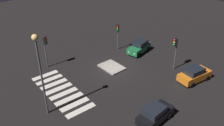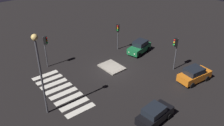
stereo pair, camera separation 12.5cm
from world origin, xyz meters
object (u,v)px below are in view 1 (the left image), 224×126
(street_lamp, at_px, (39,63))
(traffic_light_south, at_px, (45,45))
(traffic_island, at_px, (112,67))
(traffic_light_west, at_px, (118,31))
(car_green, at_px, (139,47))
(car_orange, at_px, (194,74))
(traffic_light_north, at_px, (176,46))
(car_black, at_px, (155,114))

(street_lamp, bearing_deg, traffic_light_south, 153.78)
(traffic_island, relative_size, traffic_light_west, 0.81)
(car_green, bearing_deg, car_orange, 75.08)
(traffic_light_north, bearing_deg, car_black, 66.83)
(traffic_light_north, xyz_separation_m, traffic_light_south, (-10.23, -11.94, -0.03))
(car_green, height_order, traffic_light_north, traffic_light_north)
(car_green, height_order, traffic_light_west, traffic_light_west)
(car_green, relative_size, car_orange, 0.99)
(car_orange, bearing_deg, traffic_light_north, 93.35)
(car_green, distance_m, traffic_light_south, 12.85)
(traffic_light_south, height_order, street_lamp, street_lamp)
(car_orange, xyz_separation_m, traffic_light_north, (-3.18, 0.14, 2.32))
(car_green, height_order, street_lamp, street_lamp)
(traffic_light_south, bearing_deg, traffic_island, 3.88)
(car_green, height_order, car_orange, car_orange)
(traffic_island, xyz_separation_m, street_lamp, (2.77, -10.10, 5.46))
(traffic_light_west, bearing_deg, traffic_light_north, 59.21)
(car_orange, distance_m, car_black, 8.64)
(car_orange, height_order, traffic_light_south, traffic_light_south)
(traffic_island, distance_m, traffic_light_west, 5.91)
(traffic_light_west, distance_m, street_lamp, 15.48)
(car_green, relative_size, traffic_light_north, 0.98)
(traffic_island, bearing_deg, traffic_light_west, 132.39)
(car_orange, relative_size, traffic_light_west, 1.08)
(car_green, height_order, traffic_light_south, traffic_light_south)
(traffic_island, bearing_deg, street_lamp, -74.66)
(traffic_light_south, bearing_deg, traffic_light_west, 34.19)
(car_orange, distance_m, traffic_light_west, 12.02)
(car_orange, height_order, car_black, car_orange)
(car_black, bearing_deg, car_green, 45.92)
(traffic_island, relative_size, car_black, 0.80)
(traffic_island, distance_m, car_green, 5.83)
(traffic_island, xyz_separation_m, traffic_light_west, (-3.48, 3.82, 2.86))
(car_black, height_order, traffic_light_north, traffic_light_north)
(car_green, bearing_deg, street_lamp, -1.14)
(traffic_light_west, relative_size, street_lamp, 0.47)
(traffic_island, xyz_separation_m, car_black, (9.95, -2.85, 0.73))
(car_orange, bearing_deg, car_black, -162.59)
(car_orange, height_order, traffic_light_north, traffic_light_north)
(car_black, relative_size, traffic_light_north, 0.94)
(traffic_island, xyz_separation_m, car_green, (-0.93, 5.71, 0.74))
(traffic_island, height_order, traffic_light_north, traffic_light_north)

